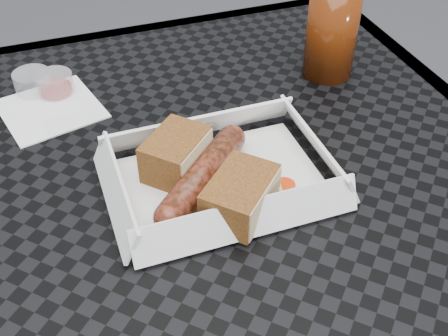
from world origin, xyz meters
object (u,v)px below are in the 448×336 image
at_px(bratwurst, 203,175).
at_px(drink_glass, 332,30).
at_px(patio_table, 195,230).
at_px(food_tray, 221,181).

xyz_separation_m(bratwurst, drink_glass, (0.24, 0.17, 0.05)).
bearing_deg(drink_glass, bratwurst, -144.54).
bearing_deg(drink_glass, patio_table, -147.32).
bearing_deg(food_tray, bratwurst, -172.66).
xyz_separation_m(patio_table, bratwurst, (0.01, -0.01, 0.10)).
distance_m(patio_table, drink_glass, 0.33).
distance_m(patio_table, bratwurst, 0.10).
relative_size(patio_table, food_tray, 3.64).
relative_size(patio_table, bratwurst, 5.86).
distance_m(patio_table, food_tray, 0.08).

